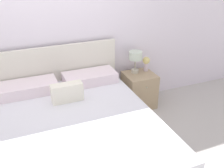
% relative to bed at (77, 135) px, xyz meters
% --- Properties ---
extents(ground_plane, '(12.00, 12.00, 0.00)m').
position_rel_bed_xyz_m(ground_plane, '(0.00, 1.00, -0.30)').
color(ground_plane, '#BCB7B2').
extents(wall_back, '(8.00, 0.06, 2.60)m').
position_rel_bed_xyz_m(wall_back, '(0.00, 1.07, 1.00)').
color(wall_back, white).
rests_on(wall_back, ground_plane).
extents(bed, '(1.74, 2.14, 1.07)m').
position_rel_bed_xyz_m(bed, '(0.00, 0.00, 0.00)').
color(bed, beige).
rests_on(bed, ground_plane).
extents(nightstand, '(0.45, 0.45, 0.54)m').
position_rel_bed_xyz_m(nightstand, '(1.20, 0.77, -0.03)').
color(nightstand, tan).
rests_on(nightstand, ground_plane).
extents(table_lamp, '(0.20, 0.20, 0.34)m').
position_rel_bed_xyz_m(table_lamp, '(1.16, 0.85, 0.48)').
color(table_lamp, beige).
rests_on(table_lamp, nightstand).
extents(flower_vase, '(0.11, 0.11, 0.23)m').
position_rel_bed_xyz_m(flower_vase, '(1.35, 0.85, 0.37)').
color(flower_vase, silver).
rests_on(flower_vase, nightstand).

